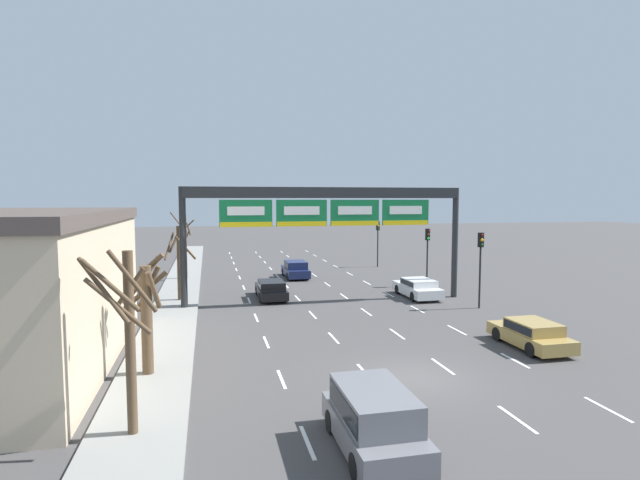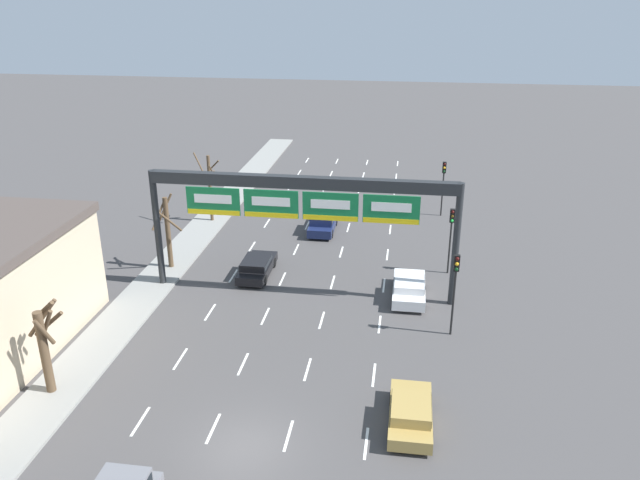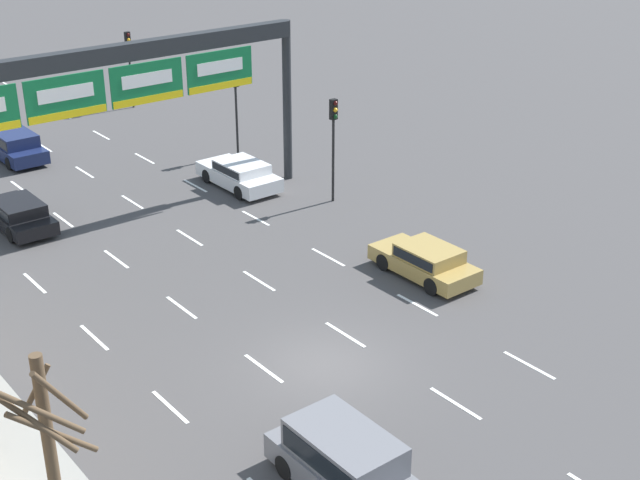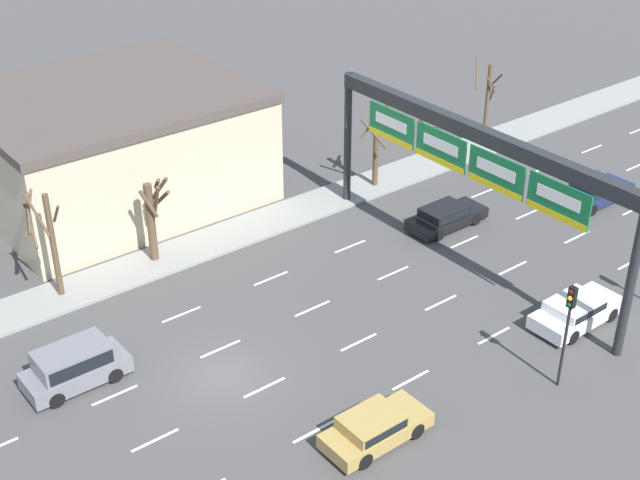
% 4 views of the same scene
% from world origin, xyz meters
% --- Properties ---
extents(ground_plane, '(220.00, 220.00, 0.00)m').
position_xyz_m(ground_plane, '(0.00, 0.00, 0.00)').
color(ground_plane, '#474444').
extents(sidewalk_left, '(2.80, 110.00, 0.15)m').
position_xyz_m(sidewalk_left, '(-9.65, 0.00, 0.07)').
color(sidewalk_left, gray).
rests_on(sidewalk_left, ground_plane).
extents(lane_dashes, '(10.02, 67.00, 0.01)m').
position_xyz_m(lane_dashes, '(-0.00, 13.50, 0.00)').
color(lane_dashes, white).
rests_on(lane_dashes, ground_plane).
extents(sign_gantry, '(18.51, 0.70, 7.54)m').
position_xyz_m(sign_gantry, '(-0.00, 14.10, 6.26)').
color(sign_gantry, '#232628').
rests_on(sign_gantry, ground_plane).
extents(car_gold, '(1.87, 4.27, 1.27)m').
position_xyz_m(car_gold, '(6.74, 2.43, 0.69)').
color(car_gold, '#A88947').
rests_on(car_gold, ground_plane).
extents(car_navy, '(1.88, 4.58, 1.46)m').
position_xyz_m(car_navy, '(-0.24, 24.89, 0.78)').
color(car_navy, '#19234C').
rests_on(car_navy, ground_plane).
extents(car_white, '(1.97, 4.58, 1.29)m').
position_xyz_m(car_white, '(6.52, 14.54, 0.70)').
color(car_white, silver).
rests_on(car_white, ground_plane).
extents(car_black, '(1.83, 4.56, 1.24)m').
position_xyz_m(car_black, '(-3.42, 16.34, 0.68)').
color(car_black, black).
rests_on(car_black, ground_plane).
extents(traffic_light_near_gantry, '(0.30, 0.35, 4.72)m').
position_xyz_m(traffic_light_near_gantry, '(8.85, 10.47, 3.37)').
color(traffic_light_near_gantry, black).
rests_on(traffic_light_near_gantry, ground_plane).
extents(traffic_light_mid_block, '(0.30, 0.35, 4.57)m').
position_xyz_m(traffic_light_mid_block, '(8.99, 29.90, 3.27)').
color(traffic_light_mid_block, black).
rests_on(traffic_light_mid_block, ground_plane).
extents(traffic_light_far_end, '(0.30, 0.35, 4.49)m').
position_xyz_m(traffic_light_far_end, '(9.04, 18.50, 3.22)').
color(traffic_light_far_end, black).
rests_on(traffic_light_far_end, ground_plane).
extents(tree_bare_closest, '(2.07, 2.07, 4.99)m').
position_xyz_m(tree_bare_closest, '(-9.44, 16.58, 2.85)').
color(tree_bare_closest, brown).
rests_on(tree_bare_closest, sidewalk_left).
extents(tree_bare_second, '(1.97, 1.98, 5.57)m').
position_xyz_m(tree_bare_second, '(-9.43, 25.73, 3.13)').
color(tree_bare_second, brown).
rests_on(tree_bare_second, sidewalk_left).
extents(tree_bare_third, '(1.72, 1.55, 4.58)m').
position_xyz_m(tree_bare_third, '(-9.87, 2.50, 2.62)').
color(tree_bare_third, brown).
rests_on(tree_bare_third, sidewalk_left).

